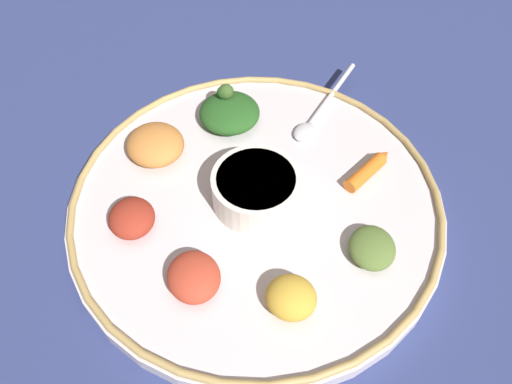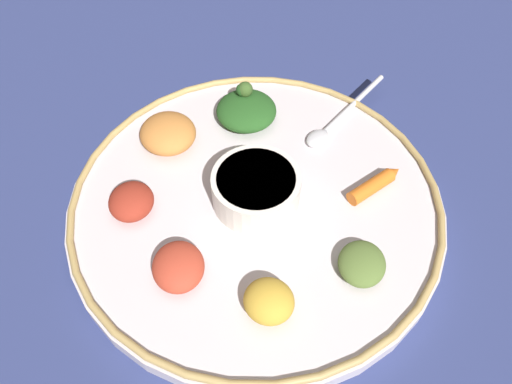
# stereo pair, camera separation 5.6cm
# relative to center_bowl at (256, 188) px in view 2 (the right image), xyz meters

# --- Properties ---
(ground_plane) EXTENTS (2.40, 2.40, 0.00)m
(ground_plane) POSITION_rel_center_bowl_xyz_m (0.00, 0.00, -0.04)
(ground_plane) COLOR navy
(platter) EXTENTS (0.43, 0.43, 0.02)m
(platter) POSITION_rel_center_bowl_xyz_m (0.00, 0.00, -0.03)
(platter) COLOR silver
(platter) RESTS_ON ground_plane
(platter_rim) EXTENTS (0.42, 0.42, 0.01)m
(platter_rim) POSITION_rel_center_bowl_xyz_m (0.00, 0.00, -0.02)
(platter_rim) COLOR tan
(platter_rim) RESTS_ON platter
(center_bowl) EXTENTS (0.10, 0.10, 0.04)m
(center_bowl) POSITION_rel_center_bowl_xyz_m (0.00, 0.00, 0.00)
(center_bowl) COLOR silver
(center_bowl) RESTS_ON platter
(spoon) EXTENTS (0.16, 0.08, 0.01)m
(spoon) POSITION_rel_center_bowl_xyz_m (-0.15, -0.06, -0.02)
(spoon) COLOR silver
(spoon) RESTS_ON platter
(greens_pile) EXTENTS (0.09, 0.09, 0.05)m
(greens_pile) POSITION_rel_center_bowl_xyz_m (-0.05, -0.12, -0.01)
(greens_pile) COLOR #23511E
(greens_pile) RESTS_ON platter
(carrot_near_spoon) EXTENTS (0.08, 0.03, 0.02)m
(carrot_near_spoon) POSITION_rel_center_bowl_xyz_m (-0.13, 0.05, -0.01)
(carrot_near_spoon) COLOR orange
(carrot_near_spoon) RESTS_ON platter
(mound_collards) EXTENTS (0.07, 0.07, 0.02)m
(mound_collards) POSITION_rel_center_bowl_xyz_m (-0.05, 0.13, -0.01)
(mound_collards) COLOR #567033
(mound_collards) RESTS_ON platter
(mound_lentil_yellow) EXTENTS (0.06, 0.07, 0.03)m
(mound_lentil_yellow) POSITION_rel_center_bowl_xyz_m (0.05, 0.12, -0.01)
(mound_lentil_yellow) COLOR gold
(mound_lentil_yellow) RESTS_ON platter
(mound_beet) EXTENTS (0.07, 0.07, 0.03)m
(mound_beet) POSITION_rel_center_bowl_xyz_m (0.13, -0.05, -0.01)
(mound_beet) COLOR maroon
(mound_beet) RESTS_ON platter
(mound_squash) EXTENTS (0.07, 0.08, 0.03)m
(mound_squash) POSITION_rel_center_bowl_xyz_m (0.06, -0.13, -0.01)
(mound_squash) COLOR #C67A38
(mound_squash) RESTS_ON platter
(mound_berbere_red) EXTENTS (0.07, 0.07, 0.03)m
(mound_berbere_red) POSITION_rel_center_bowl_xyz_m (0.11, 0.05, -0.01)
(mound_berbere_red) COLOR #B73D28
(mound_berbere_red) RESTS_ON platter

